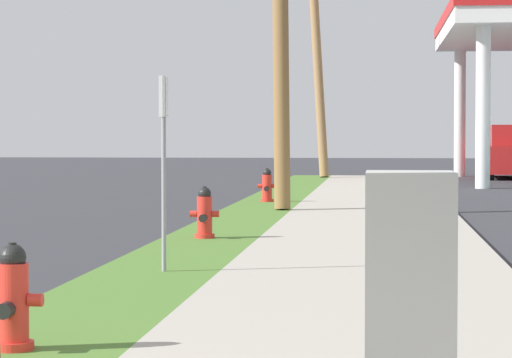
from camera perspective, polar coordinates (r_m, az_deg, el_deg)
fire_hydrant_nearest at (r=8.54m, az=-11.40°, el=-5.76°), size 0.42×0.38×0.74m
fire_hydrant_second at (r=17.40m, az=-2.44°, el=-1.73°), size 0.42×0.38×0.74m
fire_hydrant_third at (r=26.87m, az=0.53°, el=-0.38°), size 0.42×0.37×0.74m
utility_pole_background at (r=42.90m, az=2.90°, el=5.77°), size 1.12×2.05×8.31m
utility_cabinet at (r=6.52m, az=7.25°, el=-5.71°), size 0.53×0.62×1.29m
street_sign_post at (r=13.15m, az=-4.38°, el=2.22°), size 0.05×0.36×2.12m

